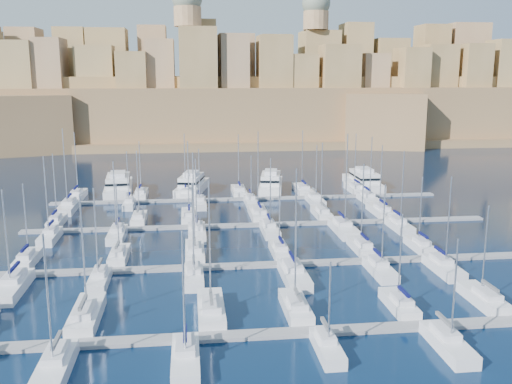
{
  "coord_description": "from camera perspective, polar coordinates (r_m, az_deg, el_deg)",
  "views": [
    {
      "loc": [
        -12.62,
        -88.96,
        26.95
      ],
      "look_at": [
        -1.39,
        6.0,
        7.11
      ],
      "focal_mm": 40.0,
      "sensor_mm": 36.0,
      "label": 1
    }
  ],
  "objects": [
    {
      "name": "sailboat_40",
      "position": [
        132.25,
        4.65,
        0.26
      ],
      "size": [
        3.12,
        10.39,
        14.7
      ],
      "color": "silver",
      "rests_on": "ground"
    },
    {
      "name": "sailboat_29",
      "position": [
        114.11,
        12.34,
        -1.83
      ],
      "size": [
        2.94,
        9.8,
        13.83
      ],
      "color": "silver",
      "rests_on": "ground"
    },
    {
      "name": "sailboat_13",
      "position": [
        86.85,
        -13.54,
        -6.2
      ],
      "size": [
        2.55,
        8.51,
        11.64
      ],
      "color": "silver",
      "rests_on": "ground"
    },
    {
      "name": "sailboat_43",
      "position": [
        120.03,
        -12.57,
        -1.19
      ],
      "size": [
        2.16,
        7.19,
        12.03
      ],
      "color": "silver",
      "rests_on": "ground"
    },
    {
      "name": "sailboat_31",
      "position": [
        97.98,
        -13.72,
        -4.14
      ],
      "size": [
        2.67,
        8.92,
        13.44
      ],
      "color": "silver",
      "rests_on": "ground"
    },
    {
      "name": "sailboat_42",
      "position": [
        120.35,
        -18.26,
        -1.44
      ],
      "size": [
        3.1,
        10.32,
        16.89
      ],
      "color": "silver",
      "rests_on": "ground"
    },
    {
      "name": "pontoon_near",
      "position": [
        62.41,
        5.75,
        -13.72
      ],
      "size": [
        84.0,
        2.0,
        0.4
      ],
      "primitive_type": "cube",
      "color": "slate",
      "rests_on": "ground"
    },
    {
      "name": "sailboat_32",
      "position": [
        96.86,
        -5.93,
        -4.04
      ],
      "size": [
        2.9,
        9.66,
        13.67
      ],
      "color": "silver",
      "rests_on": "ground"
    },
    {
      "name": "sailboat_24",
      "position": [
        109.74,
        -19.32,
        -2.78
      ],
      "size": [
        2.35,
        7.84,
        13.33
      ],
      "color": "silver",
      "rests_on": "ground"
    },
    {
      "name": "sailboat_16",
      "position": [
        90.08,
        10.53,
        -5.4
      ],
      "size": [
        2.55,
        8.49,
        13.9
      ],
      "color": "silver",
      "rests_on": "ground"
    },
    {
      "name": "sailboat_45",
      "position": [
        119.7,
        -0.52,
        -0.95
      ],
      "size": [
        2.38,
        7.93,
        10.75
      ],
      "color": "silver",
      "rests_on": "ground"
    },
    {
      "name": "sailboat_28",
      "position": [
        110.27,
        6.57,
        -2.11
      ],
      "size": [
        2.58,
        8.6,
        14.56
      ],
      "color": "silver",
      "rests_on": "ground"
    },
    {
      "name": "sailboat_8",
      "position": [
        56.22,
        -7.06,
        -16.17
      ],
      "size": [
        2.6,
        8.68,
        13.6
      ],
      "color": "silver",
      "rests_on": "ground"
    },
    {
      "name": "sailboat_22",
      "position": [
        80.61,
        12.29,
        -7.54
      ],
      "size": [
        2.56,
        8.54,
        12.99
      ],
      "color": "silver",
      "rests_on": "ground"
    },
    {
      "name": "sailboat_9",
      "position": [
        58.36,
        7.12,
        -15.12
      ],
      "size": [
        2.15,
        7.16,
        9.92
      ],
      "color": "silver",
      "rests_on": "ground"
    },
    {
      "name": "fortified_city",
      "position": [
        244.84,
        -3.87,
        8.84
      ],
      "size": [
        460.0,
        108.95,
        59.52
      ],
      "color": "brown",
      "rests_on": "ground"
    },
    {
      "name": "sailboat_18",
      "position": [
        78.9,
        -23.19,
        -8.66
      ],
      "size": [
        3.09,
        10.29,
        13.62
      ],
      "color": "silver",
      "rests_on": "ground"
    },
    {
      "name": "sailboat_47",
      "position": [
        124.24,
        11.21,
        -0.68
      ],
      "size": [
        2.83,
        9.43,
        14.45
      ],
      "color": "silver",
      "rests_on": "ground"
    },
    {
      "name": "sailboat_27",
      "position": [
        109.1,
        0.24,
        -2.16
      ],
      "size": [
        3.18,
        10.6,
        16.72
      ],
      "color": "silver",
      "rests_on": "ground"
    },
    {
      "name": "ground",
      "position": [
        93.8,
        1.28,
        -4.98
      ],
      "size": [
        600.0,
        600.0,
        0.0
      ],
      "primitive_type": "plane",
      "color": "black",
      "rests_on": "ground"
    },
    {
      "name": "sailboat_41",
      "position": [
        134.83,
        9.87,
        0.34
      ],
      "size": [
        2.86,
        9.53,
        13.8
      ],
      "color": "silver",
      "rests_on": "ground"
    },
    {
      "name": "sailboat_35",
      "position": [
        103.93,
        14.13,
        -3.25
      ],
      "size": [
        2.63,
        8.77,
        14.36
      ],
      "color": "silver",
      "rests_on": "ground"
    },
    {
      "name": "sailboat_1",
      "position": [
        67.31,
        -16.62,
        -11.7
      ],
      "size": [
        3.02,
        10.08,
        14.61
      ],
      "color": "silver",
      "rests_on": "ground"
    },
    {
      "name": "sailboat_39",
      "position": [
        129.97,
        -1.73,
        0.09
      ],
      "size": [
        2.99,
        9.97,
        13.94
      ],
      "color": "silver",
      "rests_on": "ground"
    },
    {
      "name": "sailboat_4",
      "position": [
        69.56,
        14.14,
        -10.81
      ],
      "size": [
        2.39,
        7.96,
        11.69
      ],
      "color": "silver",
      "rests_on": "ground"
    },
    {
      "name": "sailboat_17",
      "position": [
        92.94,
        16.06,
        -5.15
      ],
      "size": [
        2.37,
        7.91,
        11.82
      ],
      "color": "silver",
      "rests_on": "ground"
    },
    {
      "name": "motor_yacht_d",
      "position": [
        139.88,
        10.69,
        1.13
      ],
      "size": [
        5.49,
        18.1,
        5.25
      ],
      "color": "silver",
      "rests_on": "ground"
    },
    {
      "name": "sailboat_46",
      "position": [
        121.36,
        5.94,
        -0.82
      ],
      "size": [
        2.72,
        9.06,
        12.88
      ],
      "color": "silver",
      "rests_on": "ground"
    },
    {
      "name": "sailboat_5",
      "position": [
        74.25,
        21.79,
        -9.84
      ],
      "size": [
        2.68,
        8.92,
        12.26
      ],
      "color": "silver",
      "rests_on": "ground"
    },
    {
      "name": "sailboat_30",
      "position": [
        100.13,
        -19.9,
        -4.17
      ],
      "size": [
        2.54,
        8.47,
        14.4
      ],
      "color": "silver",
      "rests_on": "ground"
    },
    {
      "name": "sailboat_25",
      "position": [
        107.71,
        -11.62,
        -2.61
      ],
      "size": [
        2.51,
        8.38,
        13.59
      ],
      "color": "silver",
      "rests_on": "ground"
    },
    {
      "name": "sailboat_38",
      "position": [
        128.93,
        -7.05,
        -0.1
      ],
      "size": [
        2.64,
        8.79,
        14.33
      ],
      "color": "silver",
      "rests_on": "ground"
    },
    {
      "name": "motor_yacht_c",
      "position": [
        134.33,
        1.5,
        0.89
      ],
      "size": [
        8.02,
        17.51,
        5.25
      ],
      "color": "silver",
      "rests_on": "ground"
    },
    {
      "name": "sailboat_26",
      "position": [
        107.88,
        -6.69,
        -2.41
      ],
      "size": [
        2.89,
        9.63,
        15.18
      ],
      "color": "silver",
      "rests_on": "ground"
    },
    {
      "name": "sailboat_10",
      "position": [
        61.63,
        18.64,
        -14.13
      ],
      "size": [
        2.57,
        8.56,
        11.95
      ],
      "color": "silver",
      "rests_on": "ground"
    },
    {
      "name": "sailboat_23",
      "position": [
        83.73,
        18.23,
        -7.13
      ],
      "size": [
        2.7,
        8.99,
        13.87
      ],
      "color": "silver",
      "rests_on": "ground"
    },
    {
      "name": "sailboat_34",
      "position": [
        99.9,
        8.76,
        -3.6
      ],
      "size": [
        3.19,
        10.63,
        17.52
      ],
      "color": "silver",
      "rests_on": "ground"
    },
    {
      "name": "sailboat_12",
      "position": [
        89.22,
        -21.86,
        -6.25
      ],
      "size": [
        2.47,
        8.22,
        12.01
      ],
      "color": "silver",
      "rests_on": "ground"
    },
    {
      "name": "sailboat_33",
      "position": [
        98.25,
        1.39,
        -3.76
      ],
      "size": [
        2.61,
        8.69,
        13.49
      ],
      "color": "silver",
      "rests_on": "ground"
    },
    {
      "name": "sailboat_7",
      "position": [
        57.43,
        -19.47,
        -16.16
      ],
      "size": [
        2.74,
        9.13,
        13.82
      ],
      "color": "silver",
      "rests_on": "ground"
    },
    {
      "name": "sailboat_37",
      "position": [
        129.55,
        -11.44,
        -0.19
      ],
      "size": [
        2.74,
        9.12,
        12.77
      ],
      "color": "silver",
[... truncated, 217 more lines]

